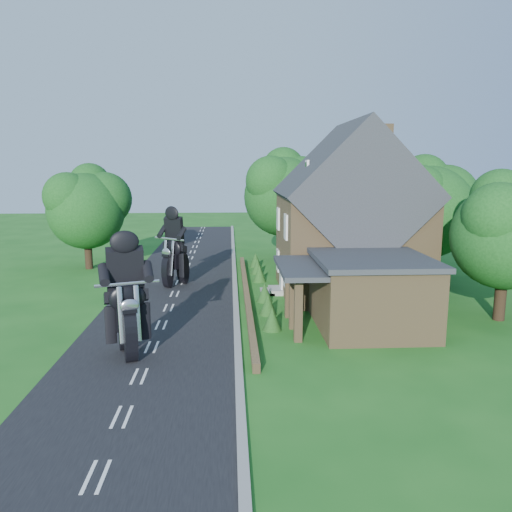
{
  "coord_description": "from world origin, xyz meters",
  "views": [
    {
      "loc": [
        3.37,
        -23.36,
        7.58
      ],
      "look_at": [
        4.76,
        3.16,
        2.8
      ],
      "focal_mm": 35.0,
      "sensor_mm": 36.0,
      "label": 1
    }
  ],
  "objects_px": {
    "house": "(349,221)",
    "motorcycle_follow": "(175,274)",
    "garden_wall": "(246,294)",
    "annex": "(368,291)",
    "motorcycle_lead": "(128,338)"
  },
  "relations": [
    {
      "from": "garden_wall",
      "to": "house",
      "type": "height_order",
      "value": "house"
    },
    {
      "from": "house",
      "to": "motorcycle_follow",
      "type": "distance_m",
      "value": 11.43
    },
    {
      "from": "house",
      "to": "motorcycle_lead",
      "type": "xyz_separation_m",
      "value": [
        -11.25,
        -9.96,
        -3.57
      ]
    },
    {
      "from": "garden_wall",
      "to": "motorcycle_lead",
      "type": "distance_m",
      "value": 10.31
    },
    {
      "from": "annex",
      "to": "garden_wall",
      "type": "bearing_deg",
      "value": 133.84
    },
    {
      "from": "garden_wall",
      "to": "motorcycle_lead",
      "type": "xyz_separation_m",
      "value": [
        -5.06,
        -8.96,
        0.57
      ]
    },
    {
      "from": "garden_wall",
      "to": "house",
      "type": "relative_size",
      "value": 2.15
    },
    {
      "from": "house",
      "to": "annex",
      "type": "height_order",
      "value": "house"
    },
    {
      "from": "annex",
      "to": "motorcycle_follow",
      "type": "bearing_deg",
      "value": 138.32
    },
    {
      "from": "house",
      "to": "annex",
      "type": "bearing_deg",
      "value": -95.24
    },
    {
      "from": "annex",
      "to": "motorcycle_follow",
      "type": "distance_m",
      "value": 13.46
    },
    {
      "from": "house",
      "to": "motorcycle_follow",
      "type": "xyz_separation_m",
      "value": [
        -10.65,
        2.12,
        -3.57
      ]
    },
    {
      "from": "motorcycle_lead",
      "to": "motorcycle_follow",
      "type": "height_order",
      "value": "motorcycle_lead"
    },
    {
      "from": "house",
      "to": "motorcycle_lead",
      "type": "bearing_deg",
      "value": -138.49
    },
    {
      "from": "motorcycle_lead",
      "to": "motorcycle_follow",
      "type": "xyz_separation_m",
      "value": [
        0.61,
        12.08,
        -0.0
      ]
    }
  ]
}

